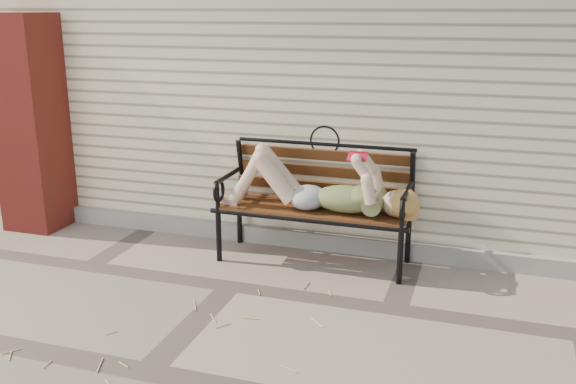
% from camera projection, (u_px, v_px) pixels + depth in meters
% --- Properties ---
extents(ground, '(80.00, 80.00, 0.00)m').
position_uv_depth(ground, '(230.00, 286.00, 4.89)').
color(ground, gray).
rests_on(ground, ground).
extents(house_wall, '(8.00, 4.00, 3.00)m').
position_uv_depth(house_wall, '(331.00, 57.00, 7.21)').
color(house_wall, beige).
rests_on(house_wall, ground).
extents(foundation_strip, '(8.00, 0.10, 0.15)m').
position_uv_depth(foundation_strip, '(272.00, 235.00, 5.75)').
color(foundation_strip, gray).
rests_on(foundation_strip, ground).
extents(brick_pillar, '(0.50, 0.50, 2.00)m').
position_uv_depth(brick_pillar, '(31.00, 124.00, 5.97)').
color(brick_pillar, maroon).
rests_on(brick_pillar, ground).
extents(garden_bench, '(1.70, 0.68, 1.10)m').
position_uv_depth(garden_bench, '(317.00, 187.00, 5.29)').
color(garden_bench, black).
rests_on(garden_bench, ground).
extents(reading_woman, '(1.61, 0.37, 0.51)m').
position_uv_depth(reading_woman, '(315.00, 187.00, 5.15)').
color(reading_woman, '#0A444C').
rests_on(reading_woman, ground).
extents(straw_scatter, '(2.86, 1.67, 0.01)m').
position_uv_depth(straw_scatter, '(109.00, 307.00, 4.54)').
color(straw_scatter, '#E8BE71').
rests_on(straw_scatter, ground).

